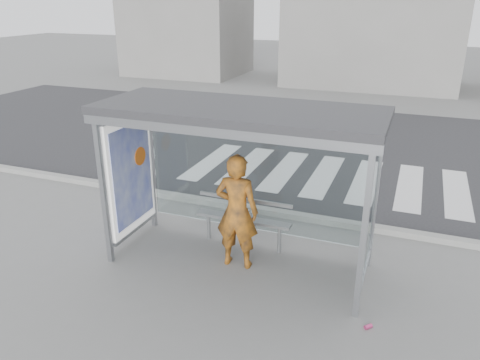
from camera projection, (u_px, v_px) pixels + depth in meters
name	position (u px, v px, depth m)	size (l,w,h in m)	color
ground	(238.00, 263.00, 7.72)	(80.00, 80.00, 0.00)	slate
road	(324.00, 145.00, 13.80)	(30.00, 10.00, 0.01)	#262528
curb	(273.00, 212.00, 9.40)	(30.00, 0.18, 0.12)	gray
crosswalk	(344.00, 178.00, 11.30)	(7.55, 3.00, 0.00)	silver
bus_shelter	(217.00, 144.00, 7.17)	(4.25, 1.65, 2.62)	gray
building_left	(187.00, 18.00, 25.59)	(6.00, 5.00, 6.00)	slate
building_center	(374.00, 32.00, 22.43)	(8.00, 5.00, 5.00)	slate
person	(237.00, 212.00, 7.34)	(0.69, 0.45, 1.90)	orange
bench	(243.00, 218.00, 8.09)	(1.69, 0.21, 0.88)	slate
soda_can	(368.00, 327.00, 6.19)	(0.06, 0.06, 0.11)	#E94488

